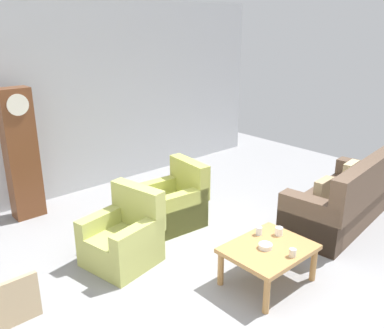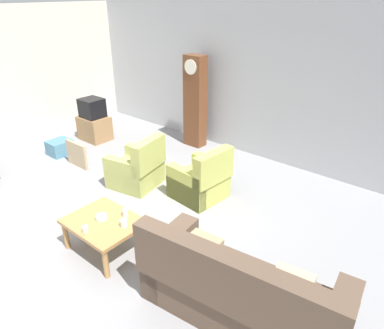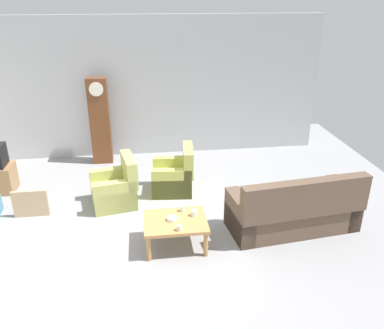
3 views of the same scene
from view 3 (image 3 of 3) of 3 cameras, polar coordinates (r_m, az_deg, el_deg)
ground_plane at (r=6.64m, az=-6.18°, el=-9.86°), size 10.40×10.40×0.00m
garage_door_wall at (r=9.36m, az=-7.33°, el=10.91°), size 8.40×0.16×3.20m
couch_floral at (r=6.73m, az=14.57°, el=-6.50°), size 2.19×1.12×1.04m
armchair_olive_near at (r=7.43m, az=-10.93°, el=-3.52°), size 0.92×0.90×0.92m
armchair_olive_far at (r=7.77m, az=-2.55°, el=-1.79°), size 0.85×0.83×0.92m
coffee_table_wood at (r=6.12m, az=-2.42°, el=-8.55°), size 0.96×0.76×0.46m
grandfather_clock at (r=9.12m, az=-13.15°, el=6.13°), size 0.44×0.30×1.96m
framed_picture_leaning at (r=7.49m, az=-22.29°, el=-5.26°), size 0.60×0.05×0.50m
cup_white_porcelain at (r=6.17m, az=0.29°, el=-7.00°), size 0.09×0.09×0.10m
cup_blue_rimmed at (r=6.29m, az=-1.43°, el=-6.36°), size 0.07×0.07×0.10m
cup_cream_tall at (r=5.82m, az=-1.87°, el=-9.14°), size 0.08×0.08×0.09m
bowl_white_stacked at (r=6.08m, az=-2.94°, el=-7.80°), size 0.15×0.15×0.05m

